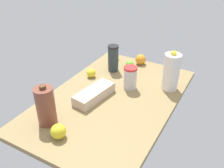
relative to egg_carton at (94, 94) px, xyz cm
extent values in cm
cube|color=olive|center=(6.24, -9.35, -4.70)|extent=(120.00, 76.00, 3.00)
cube|color=beige|center=(0.00, 0.00, 0.00)|extent=(30.70, 14.99, 6.40)
cylinder|color=#283439|center=(39.06, 7.99, 6.14)|extent=(7.83, 7.83, 18.67)
cylinder|color=black|center=(39.06, 7.99, 16.17)|extent=(8.06, 8.06, 1.40)
cylinder|color=brown|center=(-32.39, 9.48, 7.87)|extent=(10.25, 10.25, 22.14)
cylinder|color=#59331E|center=(-32.39, 9.48, 19.84)|extent=(3.59, 3.59, 1.80)
cylinder|color=white|center=(34.43, -37.66, 9.30)|extent=(10.64, 10.64, 24.99)
cylinder|color=yellow|center=(34.43, -37.66, 22.69)|extent=(3.72, 3.72, 1.80)
cylinder|color=silver|center=(22.06, -14.35, 4.00)|extent=(8.73, 8.73, 14.39)
cylinder|color=red|center=(22.06, -14.35, 11.89)|extent=(8.99, 8.99, 1.40)
sphere|color=#6DB73C|center=(56.99, 16.15, -0.08)|extent=(6.23, 6.23, 6.23)
sphere|color=yellow|center=(22.05, 16.82, 0.03)|extent=(6.45, 6.45, 6.45)
sphere|color=#6DBC32|center=(47.93, -1.64, -0.05)|extent=(6.29, 6.29, 6.29)
sphere|color=orange|center=(58.95, -5.99, 0.86)|extent=(8.12, 8.12, 8.12)
sphere|color=yellow|center=(-38.80, -3.42, 0.80)|extent=(7.99, 7.99, 7.99)
camera|label=1|loc=(-108.83, -73.69, 86.39)|focal=40.00mm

